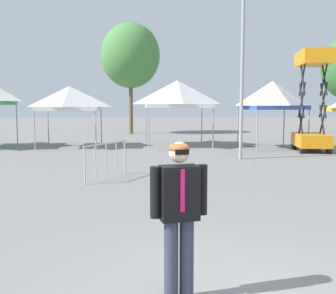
# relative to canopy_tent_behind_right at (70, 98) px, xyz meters

# --- Properties ---
(canopy_tent_behind_right) EXTENTS (3.13, 3.13, 3.17)m
(canopy_tent_behind_right) POSITION_rel_canopy_tent_behind_right_xyz_m (0.00, 0.00, 0.00)
(canopy_tent_behind_right) COLOR #9E9EA3
(canopy_tent_behind_right) RESTS_ON ground
(canopy_tent_center) EXTENTS (3.44, 3.44, 3.51)m
(canopy_tent_center) POSITION_rel_canopy_tent_behind_right_xyz_m (5.67, 0.09, 0.24)
(canopy_tent_center) COLOR #9E9EA3
(canopy_tent_center) RESTS_ON ground
(canopy_tent_far_left) EXTENTS (2.96, 2.96, 3.39)m
(canopy_tent_far_left) POSITION_rel_canopy_tent_behind_right_xyz_m (10.29, -1.66, 0.14)
(canopy_tent_far_left) COLOR #9E9EA3
(canopy_tent_far_left) RESTS_ON ground
(scissor_lift) EXTENTS (1.82, 2.53, 4.71)m
(scissor_lift) POSITION_rel_canopy_tent_behind_right_xyz_m (11.70, -3.12, -1.16)
(scissor_lift) COLOR black
(scissor_lift) RESTS_ON ground
(person_foreground) EXTENTS (0.64, 0.31, 1.78)m
(person_foreground) POSITION_rel_canopy_tent_behind_right_xyz_m (3.79, -16.82, -1.50)
(person_foreground) COLOR #33384C
(person_foreground) RESTS_ON ground
(light_pole_near_lift) EXTENTS (0.36, 0.36, 9.22)m
(light_pole_near_lift) POSITION_rel_canopy_tent_behind_right_xyz_m (7.64, -5.46, 2.65)
(light_pole_near_lift) COLOR #9E9EA3
(light_pole_near_lift) RESTS_ON ground
(tree_behind_tents_right) EXTENTS (4.46, 4.46, 8.41)m
(tree_behind_tents_right) POSITION_rel_canopy_tent_behind_right_xyz_m (3.14, 9.51, 3.41)
(tree_behind_tents_right) COLOR brown
(tree_behind_tents_right) RESTS_ON ground
(crowd_barrier_by_lift) EXTENTS (1.15, 1.81, 1.08)m
(crowd_barrier_by_lift) POSITION_rel_canopy_tent_behind_right_xyz_m (2.49, -9.35, -1.78)
(crowd_barrier_by_lift) COLOR #B7BABF
(crowd_barrier_by_lift) RESTS_ON ground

